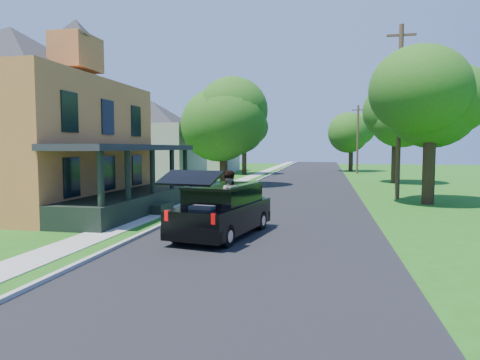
% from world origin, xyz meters
% --- Properties ---
extents(ground, '(140.00, 140.00, 0.00)m').
position_xyz_m(ground, '(0.00, 0.00, 0.00)').
color(ground, '#215410').
rests_on(ground, ground).
extents(street, '(8.00, 120.00, 0.02)m').
position_xyz_m(street, '(0.00, 20.00, 0.00)').
color(street, black).
rests_on(street, ground).
extents(curb, '(0.15, 120.00, 0.12)m').
position_xyz_m(curb, '(-4.05, 20.00, 0.00)').
color(curb, '#9A9995').
rests_on(curb, ground).
extents(sidewalk, '(1.30, 120.00, 0.03)m').
position_xyz_m(sidewalk, '(-5.60, 20.00, 0.00)').
color(sidewalk, gray).
rests_on(sidewalk, ground).
extents(front_walk, '(6.50, 1.20, 0.03)m').
position_xyz_m(front_walk, '(-9.50, 6.00, 0.00)').
color(front_walk, gray).
rests_on(front_walk, ground).
extents(main_house, '(15.56, 15.56, 10.10)m').
position_xyz_m(main_house, '(-12.80, 5.99, 4.92)').
color(main_house, '#C8723A').
rests_on(main_house, ground).
extents(neighbor_house_mid, '(12.78, 12.78, 8.30)m').
position_xyz_m(neighbor_house_mid, '(-13.50, 24.00, 4.19)').
color(neighbor_house_mid, '#9E9B8C').
rests_on(neighbor_house_mid, ground).
extents(neighbor_house_far, '(12.78, 12.78, 8.30)m').
position_xyz_m(neighbor_house_far, '(-13.50, 40.00, 4.19)').
color(neighbor_house_far, '#9E9B8C').
rests_on(neighbor_house_far, ground).
extents(black_suv, '(2.73, 5.23, 2.32)m').
position_xyz_m(black_suv, '(-1.40, 1.50, 0.89)').
color(black_suv, black).
rests_on(black_suv, ground).
extents(skateboarder, '(1.03, 0.92, 1.76)m').
position_xyz_m(skateboarder, '(-1.00, 0.68, 1.39)').
color(skateboarder, black).
rests_on(skateboarder, ground).
extents(skateboard, '(0.47, 0.35, 0.71)m').
position_xyz_m(skateboard, '(-0.99, 0.70, 0.33)').
color(skateboard, '#9F0D13').
rests_on(skateboard, ground).
extents(tree_left_mid, '(7.22, 7.36, 9.04)m').
position_xyz_m(tree_left_mid, '(-6.03, 20.58, 5.71)').
color(tree_left_mid, black).
rests_on(tree_left_mid, ground).
extents(tree_left_far, '(6.59, 6.70, 8.22)m').
position_xyz_m(tree_left_far, '(-7.14, 34.99, 5.19)').
color(tree_left_far, black).
rests_on(tree_left_far, ground).
extents(tree_right_near, '(5.62, 5.31, 8.54)m').
position_xyz_m(tree_right_near, '(7.28, 11.78, 5.79)').
color(tree_right_near, black).
rests_on(tree_right_near, ground).
extents(tree_right_mid, '(7.53, 7.19, 8.97)m').
position_xyz_m(tree_right_mid, '(7.63, 25.64, 5.85)').
color(tree_right_mid, black).
rests_on(tree_right_mid, ground).
extents(tree_right_far, '(6.57, 6.28, 7.98)m').
position_xyz_m(tree_right_far, '(4.95, 43.77, 5.21)').
color(tree_right_far, black).
rests_on(tree_right_far, ground).
extents(utility_pole_near, '(1.62, 0.27, 10.03)m').
position_xyz_m(utility_pole_near, '(6.11, 13.94, 5.16)').
color(utility_pole_near, '#3D291C').
rests_on(utility_pole_near, ground).
extents(utility_pole_far, '(1.45, 0.25, 7.87)m').
position_xyz_m(utility_pole_far, '(5.46, 38.72, 4.06)').
color(utility_pole_far, '#3D291C').
rests_on(utility_pole_far, ground).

